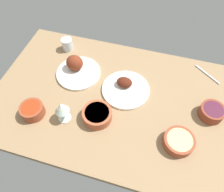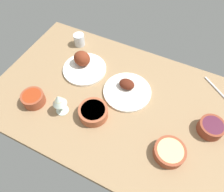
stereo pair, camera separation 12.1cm
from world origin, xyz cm
name	(u,v)px [view 2 (the right image)]	position (x,y,z in cm)	size (l,w,h in cm)	color
dining_table	(112,100)	(0.00, 0.00, 2.00)	(140.00, 90.00, 4.00)	#937551
plate_far_side	(83,64)	(-26.64, 13.18, 7.17)	(27.50, 27.50, 11.06)	white
plate_center_main	(127,90)	(5.94, 8.10, 5.51)	(28.23, 28.23, 6.77)	white
bowl_sauce	(33,98)	(-38.56, -21.87, 7.48)	(12.66, 12.66, 6.44)	brown
bowl_cream	(93,112)	(-4.04, -14.62, 7.21)	(15.94, 15.94, 5.93)	#A35133
bowl_onions	(211,127)	(54.77, 4.06, 7.34)	(13.13, 13.13, 6.17)	brown
bowl_potatoes	(170,152)	(39.54, -17.64, 6.82)	(15.39, 15.39, 5.17)	brown
wine_glass	(59,101)	(-21.03, -19.77, 13.93)	(7.60, 7.60, 14.00)	silver
water_tumbler	(79,40)	(-40.45, 31.11, 8.10)	(7.33, 7.33, 8.21)	silver
fork_loose	(216,88)	(52.67, 33.54, 4.40)	(18.79, 0.90, 0.80)	silver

